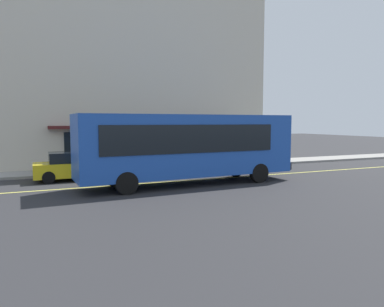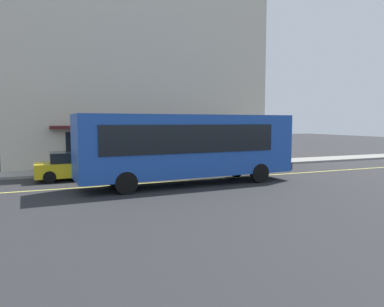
% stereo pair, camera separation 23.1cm
% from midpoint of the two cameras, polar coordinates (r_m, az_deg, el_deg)
% --- Properties ---
extents(ground, '(120.00, 120.00, 0.00)m').
position_cam_midpoint_polar(ground, '(18.94, -3.23, -4.51)').
color(ground, '#28282B').
extents(sidewalk, '(80.00, 2.45, 0.15)m').
position_cam_midpoint_polar(sidewalk, '(23.84, -7.35, -2.38)').
color(sidewalk, gray).
rests_on(sidewalk, ground).
extents(lane_centre_stripe, '(36.00, 0.16, 0.01)m').
position_cam_midpoint_polar(lane_centre_stripe, '(18.94, -3.23, -4.50)').
color(lane_centre_stripe, '#D8D14C').
rests_on(lane_centre_stripe, ground).
extents(storefront_building, '(18.72, 10.45, 15.62)m').
position_cam_midpoint_polar(storefront_building, '(30.16, -9.12, 13.88)').
color(storefront_building, beige).
rests_on(storefront_building, ground).
extents(bus, '(11.23, 3.03, 3.50)m').
position_cam_midpoint_polar(bus, '(17.92, -0.06, 1.35)').
color(bus, '#1E4CAD').
rests_on(bus, ground).
extents(traffic_light, '(0.30, 0.52, 3.20)m').
position_cam_midpoint_polar(traffic_light, '(26.17, 9.63, 3.65)').
color(traffic_light, '#2D2D33').
rests_on(traffic_light, sidewalk).
extents(car_yellow, '(4.32, 1.90, 1.52)m').
position_cam_midpoint_polar(car_yellow, '(20.51, -17.72, -1.91)').
color(car_yellow, yellow).
rests_on(car_yellow, ground).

